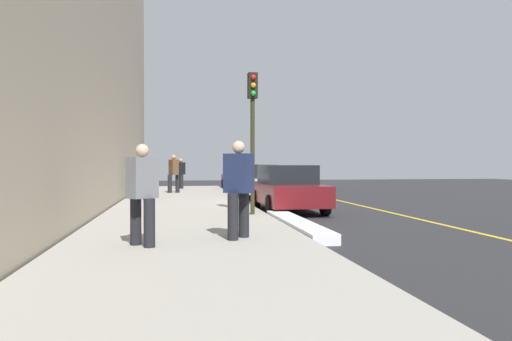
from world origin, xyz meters
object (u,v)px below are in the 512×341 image
parked_car_silver (256,181)px  traffic_light_pole (253,118)px  parked_car_maroon (288,188)px  pedestrian_blue_coat (151,177)px  pedestrian_black_coat (181,172)px  pedestrian_grey_coat (142,192)px  pedestrian_navy_coat (239,187)px  rolling_suitcase (146,193)px  parked_car_red (242,178)px  pedestrian_brown_coat (174,172)px

parked_car_silver → traffic_light_pole: size_ratio=1.14×
parked_car_maroon → pedestrian_blue_coat: pedestrian_blue_coat is taller
parked_car_silver → parked_car_maroon: 6.36m
pedestrian_blue_coat → pedestrian_black_coat: size_ratio=0.97×
pedestrian_grey_coat → pedestrian_blue_coat: pedestrian_grey_coat is taller
pedestrian_navy_coat → rolling_suitcase: bearing=-167.3°
parked_car_red → parked_car_silver: 5.41m
pedestrian_grey_coat → traffic_light_pole: bearing=151.0°
parked_car_silver → parked_car_maroon: (6.36, 0.03, -0.00)m
parked_car_maroon → pedestrian_black_coat: (-12.08, -3.39, 0.29)m
parked_car_red → pedestrian_navy_coat: bearing=-7.7°
parked_car_silver → pedestrian_brown_coat: 4.15m
pedestrian_brown_coat → parked_car_silver: bearing=64.0°
traffic_light_pole → pedestrian_grey_coat: bearing=-29.0°
pedestrian_navy_coat → parked_car_maroon: bearing=159.3°
parked_car_red → rolling_suitcase: (7.65, -4.81, -0.35)m
parked_car_red → pedestrian_black_coat: pedestrian_black_coat is taller
pedestrian_brown_coat → pedestrian_blue_coat: size_ratio=1.12×
parked_car_silver → pedestrian_brown_coat: (-1.81, -3.72, 0.37)m
pedestrian_black_coat → traffic_light_pole: 14.49m
parked_car_red → pedestrian_grey_coat: size_ratio=2.45×
parked_car_maroon → pedestrian_blue_coat: bearing=-134.1°
pedestrian_grey_coat → parked_car_maroon: bearing=149.2°
parked_car_red → rolling_suitcase: bearing=-32.2°
pedestrian_brown_coat → rolling_suitcase: pedestrian_brown_coat is taller
parked_car_maroon → traffic_light_pole: traffic_light_pole is taller
pedestrian_grey_coat → pedestrian_blue_coat: size_ratio=1.07×
pedestrian_grey_coat → traffic_light_pole: 5.76m
rolling_suitcase → pedestrian_black_coat: bearing=170.0°
pedestrian_brown_coat → traffic_light_pole: traffic_light_pole is taller
parked_car_red → traffic_light_pole: size_ratio=1.10×
parked_car_red → pedestrian_blue_coat: bearing=-32.4°
parked_car_maroon → pedestrian_brown_coat: pedestrian_brown_coat is taller
parked_car_maroon → pedestrian_black_coat: pedestrian_black_coat is taller
pedestrian_black_coat → parked_car_maroon: bearing=15.7°
parked_car_maroon → rolling_suitcase: 6.33m
pedestrian_navy_coat → rolling_suitcase: (-10.55, -2.37, -0.72)m
parked_car_red → parked_car_silver: (5.41, -0.05, 0.00)m
pedestrian_black_coat → rolling_suitcase: (7.95, -1.41, -0.64)m
traffic_light_pole → rolling_suitcase: size_ratio=4.50×
parked_car_silver → pedestrian_grey_coat: (13.33, -4.13, 0.33)m
pedestrian_brown_coat → pedestrian_grey_coat: size_ratio=1.05×
rolling_suitcase → pedestrian_navy_coat: bearing=12.7°
pedestrian_blue_coat → rolling_suitcase: pedestrian_blue_coat is taller
pedestrian_brown_coat → pedestrian_grey_coat: 15.15m
parked_car_red → pedestrian_brown_coat: (3.60, -3.77, 0.37)m
pedestrian_brown_coat → pedestrian_navy_coat: 14.66m
pedestrian_grey_coat → rolling_suitcase: size_ratio=2.01×
parked_car_maroon → traffic_light_pole: bearing=-34.6°
pedestrian_brown_coat → pedestrian_navy_coat: bearing=5.2°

